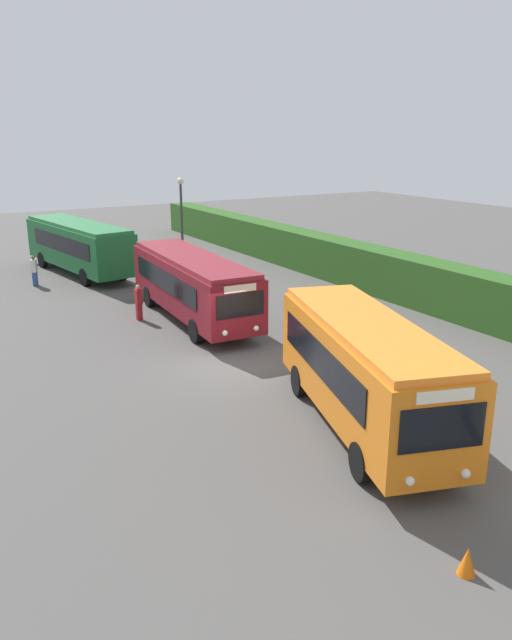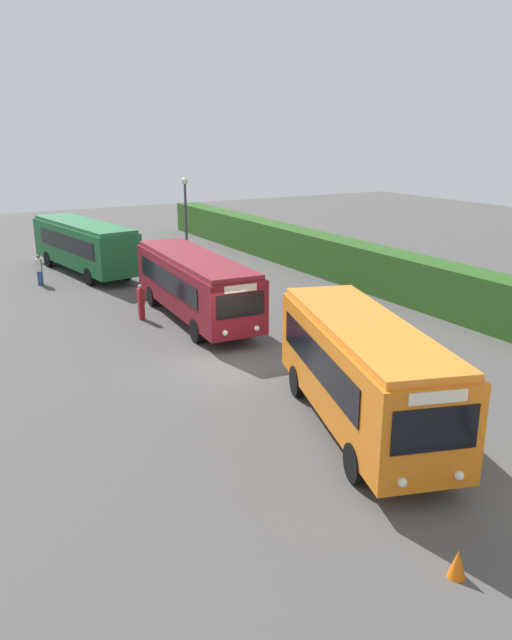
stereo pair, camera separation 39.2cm
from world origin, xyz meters
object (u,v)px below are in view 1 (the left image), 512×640
Objects in this scene: bus_green at (79,244)px; person_center at (139,302)px; bus_orange at (365,368)px; person_left at (34,270)px; traffic_cone at (467,561)px; lamppost at (182,218)px; bus_maroon at (193,283)px.

person_center is (11.04, -0.34, -0.93)m from bus_green.
bus_orange is 23.30m from person_left.
traffic_cone is 26.38m from lamppost.
bus_orange is at bearing 1.79° from bus_maroon.
traffic_cone is at bearing 117.42° from person_left.
bus_green is 24.67m from bus_orange.
traffic_cone is 0.10× the size of lamppost.
person_center is (-13.59, -1.80, -0.99)m from bus_orange.
bus_orange is 1.53× the size of lamppost.
bus_orange is (12.38, -0.37, 0.14)m from bus_maroon.
traffic_cone is (18.28, -2.69, -1.43)m from bus_maroon.
bus_orange is at bearing 174.78° from bus_green.
lamppost is (-7.31, 2.78, 1.90)m from bus_maroon.
bus_maroon is at bearing 179.86° from bus_green.
person_left is at bearing -112.47° from lamppost.
lamppost is at bearing 162.66° from bus_maroon.
bus_orange reaches higher than person_center.
bus_orange is at bearing -9.09° from lamppost.
person_left is 1.03× the size of person_center.
bus_orange is 5.40× the size of person_center.
bus_maroon is 5.98× the size of person_left.
person_left is (1.78, -3.03, -0.90)m from bus_green.
bus_maroon is 18.53m from traffic_cone.
lamppost is at bearing -171.38° from bus_orange.
traffic_cone is (30.53, -0.87, -1.50)m from bus_green.
lamppost is (3.16, 7.64, 2.73)m from person_left.
bus_green is at bearing -168.03° from bus_maroon.
person_center is at bearing 178.45° from traffic_cone.
bus_green reaches higher than person_left.
bus_green is 12.39m from bus_maroon.
bus_orange reaches higher than person_left.
person_center is at bearing -154.75° from bus_orange.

